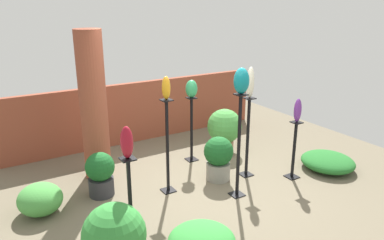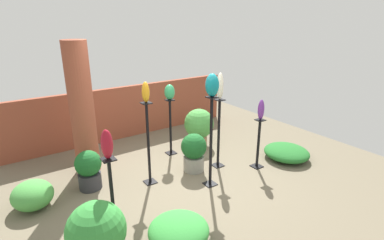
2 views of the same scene
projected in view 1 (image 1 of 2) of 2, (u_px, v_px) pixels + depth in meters
name	position (u px, v px, depth m)	size (l,w,h in m)	color
ground_plane	(204.00, 188.00, 5.95)	(8.00, 8.00, 0.00)	#6B604C
brick_wall_back	(139.00, 112.00, 7.80)	(5.60, 0.12, 1.25)	brown
brick_pillar	(93.00, 106.00, 6.01)	(0.43, 0.43, 2.44)	brown
pedestal_ivory	(248.00, 140.00, 6.20)	(0.20, 0.20, 1.36)	black
pedestal_violet	(294.00, 153.00, 6.17)	(0.20, 0.20, 0.98)	black
pedestal_jade	(192.00, 132.00, 6.82)	(0.20, 0.20, 1.20)	black
pedestal_teal	(239.00, 150.00, 5.51)	(0.20, 0.20, 1.59)	black
pedestal_ruby	(131.00, 211.00, 4.28)	(0.20, 0.20, 1.21)	black
pedestal_amber	(167.00, 150.00, 5.65)	(0.20, 0.20, 1.48)	black
art_vase_ivory	(250.00, 82.00, 5.90)	(0.12, 0.12, 0.50)	beige
art_vase_violet	(298.00, 110.00, 5.95)	(0.12, 0.12, 0.39)	#6B2D8C
art_vase_jade	(191.00, 89.00, 6.57)	(0.22, 0.20, 0.32)	#2D9356
art_vase_teal	(241.00, 81.00, 5.19)	(0.22, 0.22, 0.37)	#0F727A
art_vase_ruby	(127.00, 142.00, 4.02)	(0.14, 0.14, 0.37)	maroon
art_vase_amber	(166.00, 88.00, 5.35)	(0.12, 0.13, 0.34)	orange
potted_plant_back_center	(224.00, 128.00, 7.24)	(0.67, 0.67, 0.86)	#936B4C
potted_plant_mid_left	(218.00, 157.00, 6.13)	(0.49, 0.49, 0.74)	gray
potted_plant_near_pillar	(114.00, 237.00, 3.86)	(0.67, 0.67, 0.89)	#B25B38
potted_plant_walkway_edge	(100.00, 173.00, 5.63)	(0.44, 0.44, 0.69)	#2D2D33
foliage_bed_east	(328.00, 162.00, 6.58)	(0.89, 0.94, 0.27)	#236B28
foliage_bed_west	(40.00, 199.00, 5.19)	(0.61, 0.65, 0.43)	#479942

